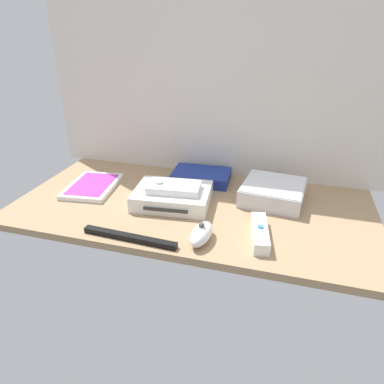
{
  "coord_description": "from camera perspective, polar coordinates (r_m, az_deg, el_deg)",
  "views": [
    {
      "loc": [
        24.02,
        -83.62,
        47.03
      ],
      "look_at": [
        0.0,
        0.0,
        4.0
      ],
      "focal_mm": 32.61,
      "sensor_mm": 36.0,
      "label": 1
    }
  ],
  "objects": [
    {
      "name": "ground_plane",
      "position": [
        0.99,
        -0.0,
        -2.58
      ],
      "size": [
        100.0,
        48.0,
        2.0
      ],
      "primitive_type": "cube",
      "color": "#9E7F5B",
      "rests_on": "ground"
    },
    {
      "name": "back_wall",
      "position": [
        1.12,
        3.67,
        18.55
      ],
      "size": [
        110.0,
        1.2,
        64.0
      ],
      "primitive_type": "cube",
      "color": "silver",
      "rests_on": "ground"
    },
    {
      "name": "game_console",
      "position": [
        0.99,
        -3.2,
        -0.69
      ],
      "size": [
        22.45,
        18.02,
        4.4
      ],
      "rotation": [
        0.0,
        0.0,
        0.1
      ],
      "color": "white",
      "rests_on": "ground_plane"
    },
    {
      "name": "mini_computer",
      "position": [
        1.03,
        13.11,
        0.01
      ],
      "size": [
        18.68,
        18.68,
        5.3
      ],
      "rotation": [
        0.0,
        0.0,
        -0.1
      ],
      "color": "silver",
      "rests_on": "ground_plane"
    },
    {
      "name": "game_case",
      "position": [
        1.12,
        -15.95,
        0.94
      ],
      "size": [
        15.67,
        20.42,
        1.56
      ],
      "rotation": [
        0.0,
        0.0,
        0.11
      ],
      "color": "white",
      "rests_on": "ground_plane"
    },
    {
      "name": "network_router",
      "position": [
        1.13,
        1.52,
        2.58
      ],
      "size": [
        18.6,
        13.06,
        3.4
      ],
      "rotation": [
        0.0,
        0.0,
        0.05
      ],
      "color": "navy",
      "rests_on": "ground_plane"
    },
    {
      "name": "remote_wand",
      "position": [
        0.85,
        11.03,
        -6.57
      ],
      "size": [
        6.07,
        15.2,
        3.4
      ],
      "rotation": [
        0.0,
        0.0,
        0.17
      ],
      "color": "white",
      "rests_on": "ground_plane"
    },
    {
      "name": "remote_nunchuk",
      "position": [
        0.82,
        1.55,
        -6.85
      ],
      "size": [
        5.33,
        10.37,
        5.1
      ],
      "rotation": [
        0.0,
        0.0,
        -0.1
      ],
      "color": "white",
      "rests_on": "ground_plane"
    },
    {
      "name": "remote_classic_pad",
      "position": [
        0.97,
        -3.0,
        0.75
      ],
      "size": [
        15.22,
        9.6,
        2.4
      ],
      "rotation": [
        0.0,
        0.0,
        0.12
      ],
      "color": "white",
      "rests_on": "game_console"
    },
    {
      "name": "sensor_bar",
      "position": [
        0.85,
        -10.18,
        -7.33
      ],
      "size": [
        24.06,
        2.95,
        1.4
      ],
      "primitive_type": "cube",
      "rotation": [
        0.0,
        0.0,
        -0.05
      ],
      "color": "black",
      "rests_on": "ground_plane"
    }
  ]
}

